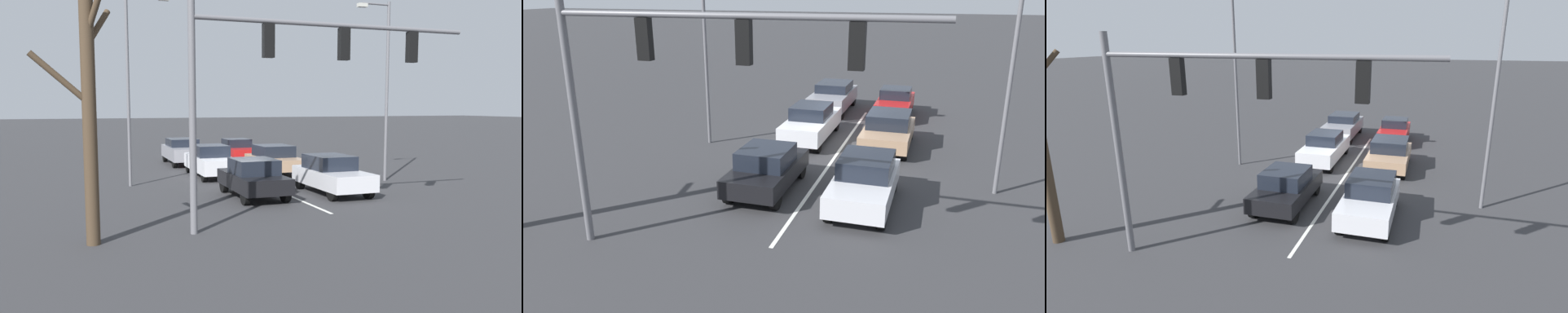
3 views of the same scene
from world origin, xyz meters
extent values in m
plane|color=#333335|center=(0.00, 0.00, 0.00)|extent=(240.00, 240.00, 0.00)
cube|color=silver|center=(0.00, 1.94, 0.01)|extent=(0.12, 15.88, 0.01)
cube|color=black|center=(1.44, 6.07, 0.64)|extent=(1.81, 4.04, 0.58)
cube|color=black|center=(1.44, 6.16, 1.22)|extent=(1.59, 1.86, 0.58)
cube|color=red|center=(0.81, 4.09, 0.79)|extent=(0.24, 0.06, 0.12)
cube|color=red|center=(2.08, 4.09, 0.79)|extent=(0.24, 0.06, 0.12)
cylinder|color=black|center=(0.67, 7.50, 0.35)|extent=(0.22, 0.70, 0.70)
cylinder|color=black|center=(2.22, 7.50, 0.35)|extent=(0.22, 0.70, 0.70)
cylinder|color=black|center=(0.67, 4.65, 0.35)|extent=(0.22, 0.70, 0.70)
cylinder|color=black|center=(2.22, 4.65, 0.35)|extent=(0.22, 0.70, 0.70)
cube|color=silver|center=(-1.85, 6.39, 0.64)|extent=(1.80, 4.10, 0.65)
cube|color=black|center=(-1.85, 6.08, 1.26)|extent=(1.59, 2.00, 0.57)
cube|color=red|center=(-2.48, 4.38, 0.81)|extent=(0.24, 0.06, 0.12)
cube|color=red|center=(-1.22, 4.38, 0.81)|extent=(0.24, 0.06, 0.12)
cylinder|color=black|center=(-2.62, 7.87, 0.32)|extent=(0.22, 0.63, 0.63)
cylinder|color=black|center=(-1.08, 7.87, 0.32)|extent=(0.22, 0.63, 0.63)
cylinder|color=black|center=(-2.62, 4.90, 0.32)|extent=(0.22, 0.63, 0.63)
cylinder|color=black|center=(-1.08, 4.90, 0.32)|extent=(0.22, 0.63, 0.63)
cube|color=silver|center=(1.57, -0.16, 0.67)|extent=(1.76, 4.68, 0.71)
cube|color=black|center=(1.57, -0.16, 1.30)|extent=(1.55, 1.96, 0.56)
cube|color=red|center=(0.95, -2.46, 0.85)|extent=(0.24, 0.06, 0.12)
cube|color=red|center=(2.18, -2.46, 0.85)|extent=(0.24, 0.06, 0.12)
cylinder|color=black|center=(0.82, 1.61, 0.31)|extent=(0.22, 0.63, 0.63)
cylinder|color=black|center=(2.32, 1.61, 0.31)|extent=(0.22, 0.63, 0.63)
cylinder|color=black|center=(0.82, -1.94, 0.31)|extent=(0.22, 0.63, 0.63)
cylinder|color=black|center=(2.32, -1.94, 0.31)|extent=(0.22, 0.63, 0.63)
cube|color=tan|center=(-1.84, -0.01, 0.61)|extent=(1.95, 4.17, 0.58)
cube|color=black|center=(-1.84, -0.19, 1.20)|extent=(1.72, 2.07, 0.58)
cube|color=red|center=(-2.52, -2.06, 0.76)|extent=(0.24, 0.06, 0.12)
cube|color=red|center=(-1.15, -2.06, 0.76)|extent=(0.24, 0.06, 0.12)
cylinder|color=black|center=(-2.68, 1.50, 0.33)|extent=(0.22, 0.65, 0.65)
cylinder|color=black|center=(-0.99, 1.50, 0.33)|extent=(0.22, 0.65, 0.65)
cylinder|color=black|center=(-2.68, -1.53, 0.33)|extent=(0.22, 0.65, 0.65)
cylinder|color=black|center=(-0.99, -1.53, 0.33)|extent=(0.22, 0.65, 0.65)
cube|color=red|center=(-1.54, -5.64, 0.64)|extent=(1.72, 4.10, 0.66)
cube|color=black|center=(-1.54, -5.82, 1.22)|extent=(1.51, 1.70, 0.50)
cube|color=red|center=(-2.14, -7.65, 0.81)|extent=(0.24, 0.06, 0.12)
cube|color=red|center=(-0.94, -7.65, 0.81)|extent=(0.24, 0.06, 0.12)
cylinder|color=black|center=(-2.26, -4.15, 0.31)|extent=(0.22, 0.62, 0.62)
cylinder|color=black|center=(-0.81, -4.15, 0.31)|extent=(0.22, 0.62, 0.62)
cylinder|color=black|center=(-2.26, -7.13, 0.31)|extent=(0.22, 0.62, 0.62)
cylinder|color=black|center=(-0.81, -7.13, 0.31)|extent=(0.22, 0.62, 0.62)
cube|color=gray|center=(1.84, -5.89, 0.72)|extent=(1.90, 4.60, 0.73)
cube|color=black|center=(1.84, -6.15, 1.32)|extent=(1.67, 2.25, 0.47)
cube|color=red|center=(1.17, -8.15, 0.90)|extent=(0.24, 0.06, 0.12)
cube|color=red|center=(2.51, -8.15, 0.90)|extent=(0.24, 0.06, 0.12)
cylinder|color=black|center=(1.02, -4.20, 0.36)|extent=(0.22, 0.71, 0.71)
cylinder|color=black|center=(2.66, -4.20, 0.36)|extent=(0.22, 0.71, 0.71)
cylinder|color=black|center=(1.02, -7.58, 0.36)|extent=(0.22, 0.71, 0.71)
cylinder|color=black|center=(2.66, -7.58, 0.36)|extent=(0.22, 0.71, 0.71)
cylinder|color=slate|center=(4.84, 10.88, 3.27)|extent=(0.20, 0.20, 6.53)
cylinder|color=slate|center=(0.41, 10.88, 5.94)|extent=(8.86, 0.14, 0.14)
cube|color=black|center=(-2.21, 10.88, 5.39)|extent=(0.32, 0.22, 0.95)
sphere|color=red|center=(-2.21, 10.72, 5.68)|extent=(0.20, 0.20, 0.20)
sphere|color=#4C420C|center=(-2.21, 10.72, 5.39)|extent=(0.20, 0.20, 0.20)
sphere|color=#0A3814|center=(-2.21, 10.72, 5.11)|extent=(0.20, 0.20, 0.20)
cube|color=black|center=(0.21, 10.88, 5.39)|extent=(0.32, 0.22, 0.95)
sphere|color=red|center=(0.21, 10.72, 5.68)|extent=(0.20, 0.20, 0.20)
sphere|color=#4C420C|center=(0.21, 10.72, 5.39)|extent=(0.20, 0.20, 0.20)
sphere|color=#0A3814|center=(0.21, 10.72, 5.11)|extent=(0.20, 0.20, 0.20)
cube|color=black|center=(2.63, 10.88, 5.39)|extent=(0.32, 0.22, 0.95)
sphere|color=red|center=(2.63, 10.72, 5.68)|extent=(0.20, 0.20, 0.20)
sphere|color=#4C420C|center=(2.63, 10.72, 5.39)|extent=(0.20, 0.20, 0.20)
sphere|color=#0A3814|center=(2.63, 10.72, 5.11)|extent=(0.20, 0.20, 0.20)
cylinder|color=slate|center=(5.68, 1.67, 4.24)|extent=(0.14, 0.14, 8.47)
cylinder|color=slate|center=(-5.86, 4.08, 4.15)|extent=(0.14, 0.14, 8.31)
cylinder|color=slate|center=(-5.16, 4.08, 8.16)|extent=(1.40, 0.09, 0.09)
cube|color=beige|center=(-4.46, 4.08, 8.06)|extent=(0.44, 0.24, 0.16)
cylinder|color=#423323|center=(7.51, 11.10, 3.18)|extent=(0.35, 0.35, 6.35)
cylinder|color=#423323|center=(7.24, 10.79, 5.53)|extent=(0.74, 0.83, 1.05)
cylinder|color=#423323|center=(8.17, 11.15, 4.22)|extent=(1.44, 0.26, 1.31)
camera|label=1|loc=(7.79, 24.58, 3.57)|focal=35.00mm
camera|label=2|loc=(-3.94, 21.09, 6.51)|focal=35.00mm
camera|label=3|loc=(-3.76, 20.09, 6.33)|focal=28.00mm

